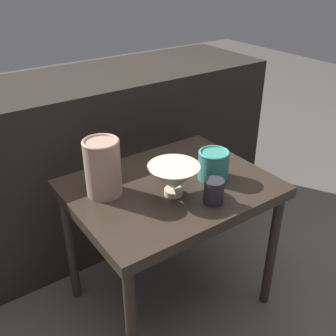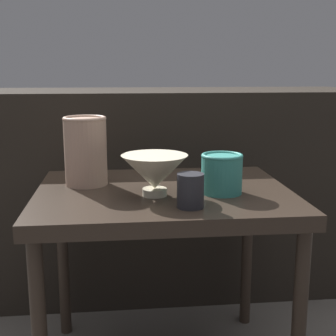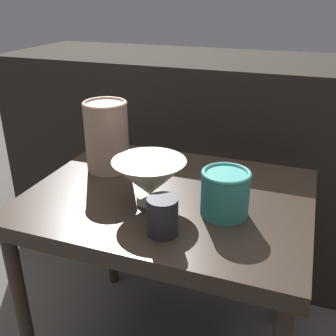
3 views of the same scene
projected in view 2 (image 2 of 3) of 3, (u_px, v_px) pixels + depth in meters
table at (163, 211)px, 1.30m from camera, size 0.69×0.54×0.55m
couch_backdrop at (149, 189)px, 1.91m from camera, size 1.68×0.50×0.80m
bowl at (155, 172)px, 1.21m from camera, size 0.17×0.17×0.11m
vase_textured_left at (86, 150)px, 1.32m from camera, size 0.12×0.12×0.19m
vase_colorful_right at (222, 173)px, 1.24m from camera, size 0.11×0.11×0.11m
cup at (190, 191)px, 1.11m from camera, size 0.06×0.06×0.08m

